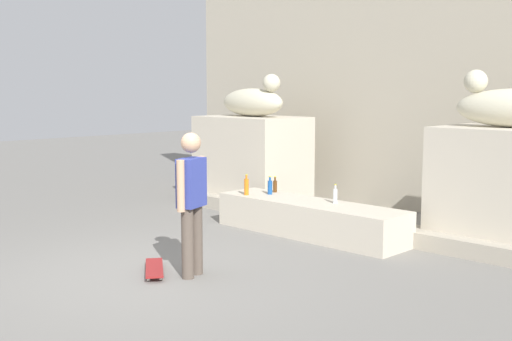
{
  "coord_description": "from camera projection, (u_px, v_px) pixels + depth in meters",
  "views": [
    {
      "loc": [
        6.01,
        -4.27,
        2.17
      ],
      "look_at": [
        0.15,
        1.67,
        1.1
      ],
      "focal_mm": 45.17,
      "sensor_mm": 36.0,
      "label": 1
    }
  ],
  "objects": [
    {
      "name": "bottle_clear",
      "position": [
        335.0,
        196.0,
        9.34
      ],
      "size": [
        0.06,
        0.06,
        0.28
      ],
      "color": "silver",
      "rests_on": "ledge_block"
    },
    {
      "name": "pedestal_right",
      "position": [
        512.0,
        189.0,
        8.65
      ],
      "size": [
        1.93,
        1.33,
        1.65
      ],
      "primitive_type": "cube",
      "color": "beige",
      "rests_on": "ground_plane"
    },
    {
      "name": "statue_reclining_left",
      "position": [
        253.0,
        101.0,
        11.91
      ],
      "size": [
        1.65,
        0.73,
        0.78
      ],
      "rotation": [
        0.0,
        0.0,
        -0.11
      ],
      "color": "beige",
      "rests_on": "pedestal_left"
    },
    {
      "name": "ledge_block",
      "position": [
        309.0,
        218.0,
        9.54
      ],
      "size": [
        3.1,
        0.8,
        0.51
      ],
      "primitive_type": "cube",
      "color": "beige",
      "rests_on": "ground_plane"
    },
    {
      "name": "pedestal_left",
      "position": [
        252.0,
        160.0,
        12.08
      ],
      "size": [
        1.93,
        1.33,
        1.65
      ],
      "primitive_type": "cube",
      "color": "beige",
      "rests_on": "ground_plane"
    },
    {
      "name": "skateboard",
      "position": [
        154.0,
        268.0,
        7.58
      ],
      "size": [
        0.76,
        0.63,
        0.08
      ],
      "rotation": [
        0.0,
        0.0,
        2.51
      ],
      "color": "maroon",
      "rests_on": "ground_plane"
    },
    {
      "name": "bottle_orange",
      "position": [
        246.0,
        186.0,
        10.07
      ],
      "size": [
        0.07,
        0.07,
        0.33
      ],
      "color": "orange",
      "rests_on": "ledge_block"
    },
    {
      "name": "skater",
      "position": [
        192.0,
        198.0,
        7.36
      ],
      "size": [
        0.3,
        0.52,
        1.67
      ],
      "rotation": [
        0.0,
        0.0,
        1.9
      ],
      "color": "brown",
      "rests_on": "ground_plane"
    },
    {
      "name": "bottle_brown",
      "position": [
        275.0,
        186.0,
        10.35
      ],
      "size": [
        0.07,
        0.07,
        0.26
      ],
      "color": "#593314",
      "rests_on": "ledge_block"
    },
    {
      "name": "facade_wall",
      "position": [
        420.0,
        64.0,
        11.37
      ],
      "size": [
        10.79,
        0.6,
        5.19
      ],
      "primitive_type": "cube",
      "color": "#B4AB96",
      "rests_on": "ground_plane"
    },
    {
      "name": "stair_step",
      "position": [
        334.0,
        222.0,
        9.97
      ],
      "size": [
        6.86,
        0.5,
        0.23
      ],
      "primitive_type": "cube",
      "color": "#A9A08F",
      "rests_on": "ground_plane"
    },
    {
      "name": "ground_plane",
      "position": [
        146.0,
        276.0,
        7.48
      ],
      "size": [
        40.0,
        40.0,
        0.0
      ],
      "primitive_type": "plane",
      "color": "slate"
    },
    {
      "name": "bottle_blue",
      "position": [
        270.0,
        187.0,
        10.14
      ],
      "size": [
        0.07,
        0.07,
        0.29
      ],
      "color": "#194C99",
      "rests_on": "ledge_block"
    }
  ]
}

